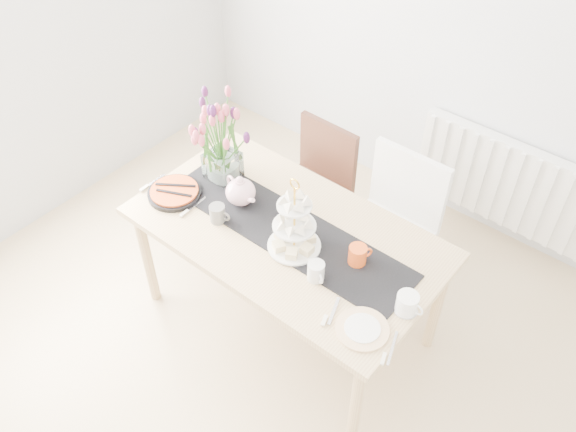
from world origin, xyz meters
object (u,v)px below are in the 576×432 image
Objects in this scene: mug_orange at (357,255)px; plate_left at (174,194)px; tart_tin at (175,192)px; cake_stand at (294,231)px; tulip_vase at (219,129)px; mug_grey at (218,214)px; plate_right at (362,329)px; dining_table at (287,241)px; radiator at (507,184)px; mug_white at (316,271)px; chair_brown at (316,179)px; teapot at (241,192)px; chair_white at (394,218)px; cream_jug at (407,303)px.

mug_orange is 1.07m from plate_left.
cake_stand is at bearing 8.22° from tart_tin.
mug_grey is (0.22, -0.27, -0.28)m from tulip_vase.
mug_orange is 0.39m from plate_right.
mug_orange is (0.40, 0.04, 0.13)m from dining_table.
mug_orange reaches higher than plate_right.
radiator is 4.91× the size of plate_left.
mug_white is 0.93× the size of mug_orange.
chair_brown is 0.74m from teapot.
mug_grey is (-0.60, -0.78, 0.25)m from chair_white.
cake_stand reaches higher than tart_tin.
tart_tin is 0.32m from mug_grey.
cake_stand is (0.41, -0.73, 0.37)m from chair_brown.
mug_grey is (-0.94, -1.59, 0.35)m from radiator.
tulip_vase is 0.45m from mug_grey.
dining_table is 0.69m from chair_white.
mug_orange is at bearing -98.93° from radiator.
tart_tin is 1.22× the size of plate_right.
tulip_vase reaches higher than cake_stand.
chair_white is 9.30× the size of cream_jug.
cake_stand is at bearing -14.68° from tulip_vase.
plate_left is (-0.11, -0.28, -0.32)m from tulip_vase.
tulip_vase is 6.23× the size of mug_grey.
mug_orange is at bearing -78.03° from chair_white.
mug_white reaches higher than tart_tin.
mug_orange reaches higher than cream_jug.
radiator is 0.75× the size of dining_table.
cake_stand is 0.76m from tart_tin.
tart_tin is (-0.74, -0.11, -0.10)m from cake_stand.
mug_orange is (-0.22, -1.38, 0.35)m from radiator.
tulip_vase is 0.98m from mug_orange.
teapot is (-0.42, 0.07, -0.03)m from cake_stand.
chair_white reaches higher than plate_left.
teapot is at bearing 28.98° from tart_tin.
cake_stand is 3.98× the size of mug_white.
mug_orange is at bearing 168.82° from cream_jug.
plate_left is at bearing -164.30° from dining_table.
plate_right reaches higher than dining_table.
radiator is at bearing 48.90° from tulip_vase.
plate_right is at bearing -108.38° from cream_jug.
plate_right is (0.34, -0.10, -0.04)m from mug_white.
plate_right is (0.54, -0.19, -0.11)m from cake_stand.
tulip_vase reaches higher than mug_orange.
cake_stand is at bearing -109.03° from radiator.
radiator is 1.63m from cake_stand.
tulip_vase reaches higher than tart_tin.
mug_grey is at bearing -89.35° from chair_brown.
teapot reaches higher than tart_tin.
radiator is at bearing 90.87° from plate_right.
teapot is 0.38m from tart_tin.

